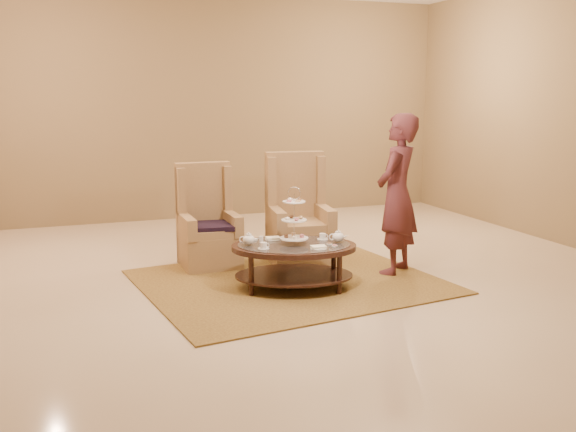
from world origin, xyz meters
name	(u,v)px	position (x,y,z in m)	size (l,w,h in m)	color
ground	(293,284)	(0.00, 0.00, 0.00)	(8.00, 8.00, 0.00)	beige
ceiling	(293,284)	(0.00, 0.00, 0.00)	(8.00, 8.00, 0.02)	beige
wall_back	(205,108)	(0.00, 4.00, 1.75)	(8.00, 0.04, 3.50)	olive
rug	(290,282)	(-0.01, 0.07, 0.01)	(3.30, 2.87, 0.02)	olive
tea_table	(294,252)	(-0.05, -0.17, 0.39)	(1.47, 1.21, 1.07)	black
armchair_left	(208,231)	(-0.67, 1.06, 0.40)	(0.65, 0.67, 1.19)	#9C7649
armchair_right	(298,226)	(0.38, 0.85, 0.44)	(0.79, 0.81, 1.30)	#9C7649
person	(397,195)	(1.23, 0.01, 0.89)	(0.77, 0.74, 1.78)	#502226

